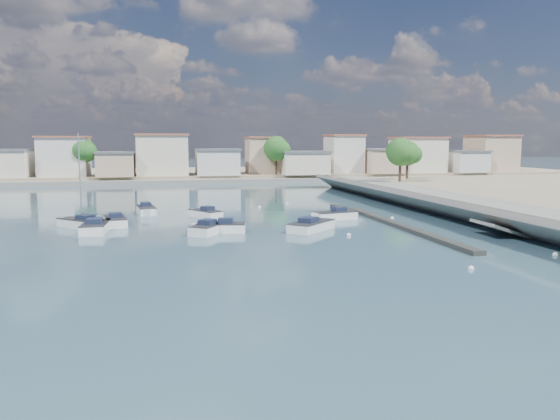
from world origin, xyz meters
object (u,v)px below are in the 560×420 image
Objects in this scene: motorboat_c at (218,228)px; motorboat_e at (115,221)px; sailboat at (80,223)px; motorboat_a at (96,227)px; motorboat_d at (333,216)px; motorboat_h at (313,226)px; motorboat_b at (211,228)px; motorboat_g at (147,211)px; motorboat_f at (204,214)px.

motorboat_c is 0.92× the size of motorboat_e.
sailboat is (-3.02, -1.08, 0.04)m from motorboat_e.
motorboat_a is 1.15× the size of motorboat_d.
motorboat_c and motorboat_h have the same top height.
motorboat_c is at bearing -23.50° from sailboat.
motorboat_e is at bearing 158.84° from motorboat_h.
motorboat_c is 13.77m from motorboat_d.
motorboat_e is 0.59× the size of sailboat.
motorboat_d is at bearing 24.11° from motorboat_b.
motorboat_d is 0.96× the size of motorboat_e.
motorboat_a is at bearing 164.74° from motorboat_c.
motorboat_g is (-19.10, 8.38, 0.00)m from motorboat_d.
motorboat_a is 0.66× the size of sailboat.
motorboat_b is 0.92× the size of motorboat_h.
motorboat_d is 21.85m from motorboat_e.
motorboat_b is (10.08, -2.90, -0.00)m from motorboat_a.
motorboat_a is 1.11× the size of motorboat_e.
motorboat_h is at bearing -3.16° from motorboat_c.
motorboat_d is (12.46, 5.87, -0.00)m from motorboat_c.
motorboat_e is at bearing 143.64° from motorboat_b.
sailboat reaches higher than motorboat_g.
motorboat_h is (9.11, -10.53, 0.00)m from motorboat_f.
sailboat is at bearing 164.38° from motorboat_h.
motorboat_a is 3.01m from sailboat.
motorboat_c is at bearing -86.94° from motorboat_f.
motorboat_c is 11.40m from motorboat_e.
motorboat_a is 1.20× the size of motorboat_c.
motorboat_d is 0.57× the size of sailboat.
motorboat_h is 21.78m from sailboat.
motorboat_g is (4.05, 11.33, 0.00)m from motorboat_a.
motorboat_c and motorboat_e have the same top height.
motorboat_d is at bearing -1.59° from motorboat_e.
motorboat_e is at bearing -109.42° from motorboat_g.
motorboat_h is (15.21, -14.72, -0.00)m from motorboat_g.
motorboat_a is at bearing -109.67° from motorboat_g.
sailboat is at bearing 124.68° from motorboat_a.
motorboat_g is at bearing 135.94° from motorboat_h.
motorboat_b is 0.55× the size of sailboat.
sailboat reaches higher than motorboat_f.
motorboat_e is (1.31, 3.56, -0.00)m from motorboat_a.
sailboat is (-11.79, 5.37, 0.04)m from motorboat_b.
motorboat_h is at bearing -49.13° from motorboat_f.
sailboat is at bearing -123.06° from motorboat_g.
motorboat_e is (-9.38, 6.47, -0.00)m from motorboat_c.
motorboat_f is at bearing -34.50° from motorboat_g.
sailboat is (-12.40, 5.39, 0.04)m from motorboat_c.
sailboat is at bearing -158.54° from motorboat_f.
motorboat_c and motorboat_f have the same top height.
motorboat_c is at bearing 176.84° from motorboat_h.
motorboat_b is at bearing -16.03° from motorboat_a.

